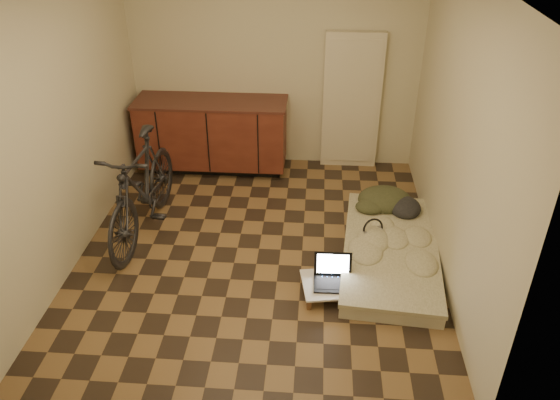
# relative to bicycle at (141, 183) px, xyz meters

# --- Properties ---
(room_shell) EXTENTS (3.50, 4.00, 2.60)m
(room_shell) POSITION_rel_bicycle_xyz_m (1.20, -0.22, 0.71)
(room_shell) COLOR brown
(room_shell) RESTS_ON ground
(cabinets) EXTENTS (1.84, 0.62, 0.91)m
(cabinets) POSITION_rel_bicycle_xyz_m (0.45, 1.49, -0.12)
(cabinets) COLOR black
(cabinets) RESTS_ON ground
(appliance_panel) EXTENTS (0.70, 0.10, 1.70)m
(appliance_panel) POSITION_rel_bicycle_xyz_m (2.15, 1.72, 0.26)
(appliance_panel) COLOR beige
(appliance_panel) RESTS_ON ground
(bicycle) EXTENTS (0.66, 1.85, 1.18)m
(bicycle) POSITION_rel_bicycle_xyz_m (0.00, 0.00, 0.00)
(bicycle) COLOR black
(bicycle) RESTS_ON ground
(futon) EXTENTS (1.06, 1.95, 0.16)m
(futon) POSITION_rel_bicycle_xyz_m (2.50, -0.28, -0.51)
(futon) COLOR beige
(futon) RESTS_ON ground
(clothing_pile) EXTENTS (0.65, 0.56, 0.24)m
(clothing_pile) POSITION_rel_bicycle_xyz_m (2.55, 0.45, -0.31)
(clothing_pile) COLOR #333720
(clothing_pile) RESTS_ON futon
(headphones) EXTENTS (0.31, 0.30, 0.16)m
(headphones) POSITION_rel_bicycle_xyz_m (2.33, -0.12, -0.35)
(headphones) COLOR black
(headphones) RESTS_ON futon
(lap_desk) EXTENTS (0.74, 0.55, 0.11)m
(lap_desk) POSITION_rel_bicycle_xyz_m (2.00, -0.82, -0.49)
(lap_desk) COLOR brown
(lap_desk) RESTS_ON ground
(laptop) EXTENTS (0.34, 0.31, 0.23)m
(laptop) POSITION_rel_bicycle_xyz_m (1.93, -0.81, -0.43)
(laptop) COLOR black
(laptop) RESTS_ON lap_desk
(mouse) EXTENTS (0.10, 0.12, 0.04)m
(mouse) POSITION_rel_bicycle_xyz_m (2.27, -0.80, -0.46)
(mouse) COLOR white
(mouse) RESTS_ON lap_desk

